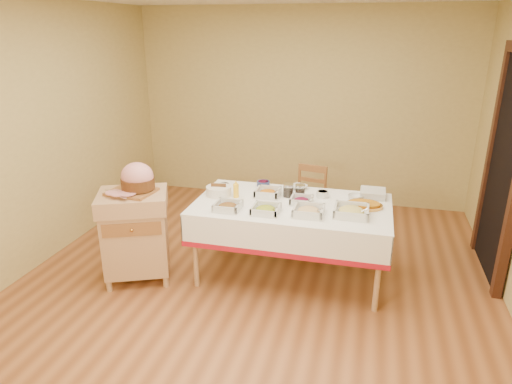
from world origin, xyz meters
The scene contains 23 objects.
room_shell centered at (0.00, 0.00, 1.30)m, with size 5.00×5.00×5.00m.
doorway centered at (2.20, 0.90, 1.11)m, with size 0.09×1.10×2.20m.
dining_table centered at (0.30, 0.30, 0.60)m, with size 1.82×1.02×0.76m.
butcher_cart centered at (-1.12, -0.12, 0.50)m, with size 0.78×0.72×0.88m.
dining_chair centered at (0.32, 1.28, 0.42)m, with size 0.43×0.41×0.82m.
ham_on_board centered at (-1.08, -0.09, 1.00)m, with size 0.43×0.41×0.28m.
serving_dish_a centered at (-0.24, 0.00, 0.79)m, with size 0.24×0.23×0.10m.
serving_dish_b centered at (0.11, 0.02, 0.79)m, with size 0.24×0.24×0.10m.
serving_dish_c centered at (0.49, 0.07, 0.79)m, with size 0.26×0.26×0.11m.
serving_dish_d centered at (0.85, 0.15, 0.80)m, with size 0.30×0.30×0.11m.
serving_dish_e centered at (0.03, 0.44, 0.79)m, with size 0.24×0.23×0.11m.
serving_dish_f centered at (0.39, 0.32, 0.79)m, with size 0.21×0.20×0.10m.
small_bowl_left centered at (-0.45, 0.54, 0.79)m, with size 0.12×0.12×0.05m.
small_bowl_mid centered at (-0.08, 0.71, 0.79)m, with size 0.13×0.13×0.06m.
small_bowl_right centered at (0.56, 0.54, 0.79)m, with size 0.12×0.12×0.06m.
bowl_white_imported centered at (0.29, 0.72, 0.78)m, with size 0.17×0.17×0.04m, color silver.
bowl_small_imported centered at (0.87, 0.56, 0.78)m, with size 0.15×0.15×0.05m, color silver.
preserve_jar_left centered at (0.23, 0.47, 0.82)m, with size 0.10×0.10×0.13m.
preserve_jar_right centered at (0.34, 0.49, 0.82)m, with size 0.10×0.10×0.13m.
mustard_bottle centered at (-0.26, 0.33, 0.84)m, with size 0.05×0.05×0.17m.
bread_basket centered at (-0.44, 0.34, 0.81)m, with size 0.25×0.25×0.11m.
plate_stack centered at (1.03, 0.67, 0.80)m, with size 0.24×0.24×0.07m.
brass_platter centered at (0.96, 0.38, 0.78)m, with size 0.34×0.24×0.04m.
Camera 1 is at (0.97, -3.64, 2.31)m, focal length 32.00 mm.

